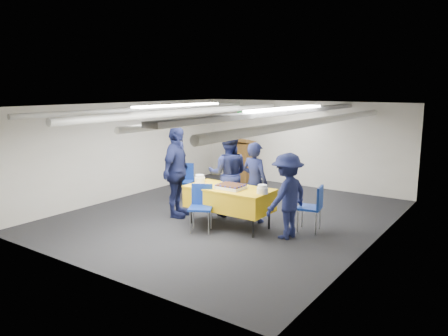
{
  "coord_description": "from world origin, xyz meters",
  "views": [
    {
      "loc": [
        5.01,
        -7.3,
        2.66
      ],
      "look_at": [
        0.03,
        -0.2,
        1.05
      ],
      "focal_mm": 35.0,
      "sensor_mm": 36.0,
      "label": 1
    }
  ],
  "objects_px": {
    "chair_left": "(185,178)",
    "sailor_b": "(228,174)",
    "chair_near": "(201,203)",
    "sailor_d": "(287,196)",
    "podium": "(242,160)",
    "chair_right": "(314,204)",
    "serving_table": "(229,198)",
    "sheet_cake": "(231,187)",
    "sailor_c": "(176,172)",
    "sailor_a": "(255,182)"
  },
  "relations": [
    {
      "from": "chair_left",
      "to": "sailor_b",
      "type": "distance_m",
      "value": 1.7
    },
    {
      "from": "chair_near",
      "to": "sailor_d",
      "type": "bearing_deg",
      "value": 20.07
    },
    {
      "from": "chair_near",
      "to": "sailor_d",
      "type": "height_order",
      "value": "sailor_d"
    },
    {
      "from": "podium",
      "to": "chair_right",
      "type": "bearing_deg",
      "value": -40.56
    },
    {
      "from": "serving_table",
      "to": "podium",
      "type": "height_order",
      "value": "podium"
    },
    {
      "from": "podium",
      "to": "sailor_d",
      "type": "distance_m",
      "value": 4.81
    },
    {
      "from": "serving_table",
      "to": "sheet_cake",
      "type": "relative_size",
      "value": 3.27
    },
    {
      "from": "sheet_cake",
      "to": "sailor_b",
      "type": "relative_size",
      "value": 0.29
    },
    {
      "from": "chair_near",
      "to": "sailor_c",
      "type": "height_order",
      "value": "sailor_c"
    },
    {
      "from": "serving_table",
      "to": "sailor_b",
      "type": "distance_m",
      "value": 0.82
    },
    {
      "from": "chair_right",
      "to": "sailor_a",
      "type": "height_order",
      "value": "sailor_a"
    },
    {
      "from": "sailor_d",
      "to": "serving_table",
      "type": "bearing_deg",
      "value": -77.17
    },
    {
      "from": "podium",
      "to": "sailor_b",
      "type": "distance_m",
      "value": 3.41
    },
    {
      "from": "chair_near",
      "to": "chair_left",
      "type": "xyz_separation_m",
      "value": [
        -1.74,
        1.57,
        0.0
      ]
    },
    {
      "from": "chair_left",
      "to": "sailor_d",
      "type": "distance_m",
      "value": 3.4
    },
    {
      "from": "podium",
      "to": "sailor_b",
      "type": "relative_size",
      "value": 0.72
    },
    {
      "from": "chair_right",
      "to": "sailor_c",
      "type": "height_order",
      "value": "sailor_c"
    },
    {
      "from": "podium",
      "to": "sailor_c",
      "type": "xyz_separation_m",
      "value": [
        0.76,
        -3.7,
        0.33
      ]
    },
    {
      "from": "podium",
      "to": "sailor_b",
      "type": "bearing_deg",
      "value": -62.32
    },
    {
      "from": "serving_table",
      "to": "sailor_a",
      "type": "xyz_separation_m",
      "value": [
        0.22,
        0.58,
        0.24
      ]
    },
    {
      "from": "sailor_a",
      "to": "sailor_c",
      "type": "relative_size",
      "value": 0.85
    },
    {
      "from": "sailor_b",
      "to": "sailor_d",
      "type": "xyz_separation_m",
      "value": [
        1.64,
        -0.56,
        -0.11
      ]
    },
    {
      "from": "serving_table",
      "to": "sheet_cake",
      "type": "distance_m",
      "value": 0.28
    },
    {
      "from": "podium",
      "to": "sailor_d",
      "type": "xyz_separation_m",
      "value": [
        3.22,
        -3.57,
        0.15
      ]
    },
    {
      "from": "sheet_cake",
      "to": "sailor_a",
      "type": "relative_size",
      "value": 0.32
    },
    {
      "from": "podium",
      "to": "sailor_c",
      "type": "relative_size",
      "value": 0.66
    },
    {
      "from": "sailor_c",
      "to": "sheet_cake",
      "type": "bearing_deg",
      "value": -108.54
    },
    {
      "from": "sheet_cake",
      "to": "serving_table",
      "type": "bearing_deg",
      "value": 140.79
    },
    {
      "from": "podium",
      "to": "sailor_c",
      "type": "height_order",
      "value": "sailor_c"
    },
    {
      "from": "sailor_b",
      "to": "sailor_d",
      "type": "bearing_deg",
      "value": 131.88
    },
    {
      "from": "podium",
      "to": "sailor_c",
      "type": "distance_m",
      "value": 3.8
    },
    {
      "from": "chair_near",
      "to": "sailor_c",
      "type": "bearing_deg",
      "value": 157.04
    },
    {
      "from": "chair_near",
      "to": "sheet_cake",
      "type": "bearing_deg",
      "value": 47.39
    },
    {
      "from": "chair_near",
      "to": "podium",
      "type": "bearing_deg",
      "value": 112.75
    },
    {
      "from": "serving_table",
      "to": "sailor_c",
      "type": "height_order",
      "value": "sailor_c"
    },
    {
      "from": "serving_table",
      "to": "sailor_b",
      "type": "bearing_deg",
      "value": 125.75
    },
    {
      "from": "serving_table",
      "to": "sailor_d",
      "type": "relative_size",
      "value": 1.1
    },
    {
      "from": "chair_right",
      "to": "sailor_b",
      "type": "height_order",
      "value": "sailor_b"
    },
    {
      "from": "chair_right",
      "to": "chair_left",
      "type": "xyz_separation_m",
      "value": [
        -3.5,
        0.45,
        0.0
      ]
    },
    {
      "from": "podium",
      "to": "sailor_d",
      "type": "height_order",
      "value": "sailor_d"
    },
    {
      "from": "chair_near",
      "to": "sailor_b",
      "type": "height_order",
      "value": "sailor_b"
    },
    {
      "from": "sailor_a",
      "to": "sailor_b",
      "type": "distance_m",
      "value": 0.67
    },
    {
      "from": "sheet_cake",
      "to": "chair_left",
      "type": "distance_m",
      "value": 2.43
    },
    {
      "from": "sailor_b",
      "to": "chair_right",
      "type": "bearing_deg",
      "value": 151.24
    },
    {
      "from": "sailor_c",
      "to": "chair_near",
      "type": "bearing_deg",
      "value": -131.82
    },
    {
      "from": "serving_table",
      "to": "sailor_a",
      "type": "height_order",
      "value": "sailor_a"
    },
    {
      "from": "sheet_cake",
      "to": "chair_near",
      "type": "bearing_deg",
      "value": -132.61
    },
    {
      "from": "serving_table",
      "to": "podium",
      "type": "bearing_deg",
      "value": 119.15
    },
    {
      "from": "podium",
      "to": "chair_near",
      "type": "bearing_deg",
      "value": -67.25
    },
    {
      "from": "chair_left",
      "to": "sailor_a",
      "type": "distance_m",
      "value": 2.33
    }
  ]
}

